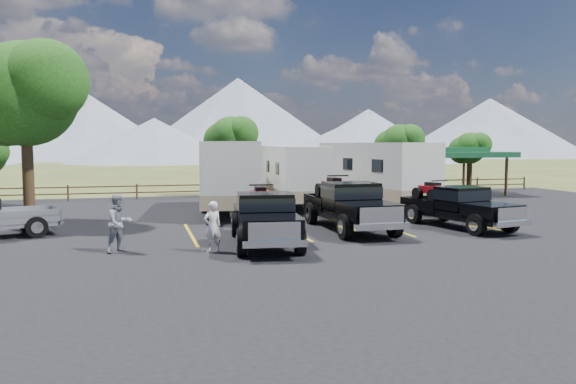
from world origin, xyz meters
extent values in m
plane|color=#455323|center=(0.00, 0.00, 0.00)|extent=(320.00, 320.00, 0.00)
cube|color=black|center=(0.00, 3.00, 0.02)|extent=(44.00, 34.00, 0.04)
cube|color=gold|center=(-6.00, 4.00, 0.04)|extent=(0.12, 5.50, 0.01)
cube|color=gold|center=(-2.00, 4.00, 0.04)|extent=(0.12, 5.50, 0.01)
cube|color=gold|center=(2.00, 4.00, 0.04)|extent=(0.12, 5.50, 0.01)
cube|color=gold|center=(6.00, 4.00, 0.04)|extent=(0.12, 5.50, 0.01)
cylinder|color=#332213|center=(-12.50, 9.00, 2.24)|extent=(0.48, 0.48, 4.48)
sphere|color=#194210|center=(-12.50, 9.00, 5.60)|extent=(4.48, 4.48, 4.48)
sphere|color=#194210|center=(-11.54, 8.20, 6.08)|extent=(3.52, 3.52, 3.52)
sphere|color=#194210|center=(-13.40, 9.70, 5.28)|extent=(3.84, 3.84, 3.84)
cylinder|color=#332213|center=(9.00, 17.00, 1.40)|extent=(0.39, 0.39, 2.80)
sphere|color=#194210|center=(9.00, 17.00, 3.50)|extent=(2.52, 2.52, 2.52)
sphere|color=#194210|center=(9.54, 16.55, 3.77)|extent=(1.98, 1.98, 1.98)
sphere|color=#194210|center=(8.50, 17.40, 3.32)|extent=(2.16, 2.16, 2.16)
cylinder|color=#332213|center=(15.00, 18.00, 1.26)|extent=(0.38, 0.38, 2.52)
sphere|color=#194210|center=(15.00, 18.00, 3.15)|extent=(2.24, 2.24, 2.24)
sphere|color=#194210|center=(15.48, 17.60, 3.39)|extent=(1.76, 1.76, 1.76)
sphere|color=#194210|center=(14.55, 18.35, 2.99)|extent=(1.92, 1.92, 1.92)
cylinder|color=#332213|center=(-2.00, 19.00, 1.54)|extent=(0.41, 0.41, 3.08)
sphere|color=#194210|center=(-2.00, 19.00, 3.85)|extent=(2.80, 2.80, 2.80)
sphere|color=#194210|center=(-1.40, 18.50, 4.15)|extent=(2.20, 2.20, 2.20)
sphere|color=#194210|center=(-2.56, 19.44, 3.65)|extent=(2.40, 2.40, 2.40)
cylinder|color=brown|center=(-12.00, 18.50, 0.50)|extent=(0.12, 0.12, 1.00)
cylinder|color=brown|center=(-8.00, 18.50, 0.50)|extent=(0.12, 0.12, 1.00)
cylinder|color=brown|center=(-4.00, 18.50, 0.50)|extent=(0.12, 0.12, 1.00)
cylinder|color=brown|center=(0.00, 18.50, 0.50)|extent=(0.12, 0.12, 1.00)
cylinder|color=brown|center=(4.00, 18.50, 0.50)|extent=(0.12, 0.12, 1.00)
cylinder|color=brown|center=(8.00, 18.50, 0.50)|extent=(0.12, 0.12, 1.00)
cylinder|color=brown|center=(12.00, 18.50, 0.50)|extent=(0.12, 0.12, 1.00)
cylinder|color=brown|center=(16.00, 18.50, 0.50)|extent=(0.12, 0.12, 1.00)
cylinder|color=brown|center=(20.00, 18.50, 0.50)|extent=(0.12, 0.12, 1.00)
cube|color=brown|center=(2.00, 18.50, 0.45)|extent=(36.00, 0.06, 0.08)
cube|color=brown|center=(2.00, 18.50, 0.85)|extent=(36.00, 0.06, 0.08)
cylinder|color=brown|center=(10.50, 14.50, 1.30)|extent=(0.20, 0.20, 2.60)
cylinder|color=brown|center=(10.50, 19.50, 1.30)|extent=(0.20, 0.20, 2.60)
cylinder|color=brown|center=(15.50, 14.50, 1.30)|extent=(0.20, 0.20, 2.60)
cylinder|color=brown|center=(15.50, 19.50, 1.30)|extent=(0.20, 0.20, 2.60)
cube|color=#17512E|center=(13.00, 17.00, 2.75)|extent=(6.20, 6.20, 0.35)
cube|color=#17512E|center=(13.00, 17.00, 3.05)|extent=(3.50, 3.50, 0.35)
cone|color=slate|center=(-18.00, 112.00, 7.00)|extent=(44.00, 44.00, 14.00)
cone|color=slate|center=(14.00, 108.00, 9.00)|extent=(52.00, 52.00, 18.00)
cone|color=slate|center=(48.00, 114.00, 6.00)|extent=(40.00, 40.00, 12.00)
cone|color=slate|center=(80.00, 110.00, 7.50)|extent=(50.00, 50.00, 15.00)
cone|color=slate|center=(-5.00, 87.00, 4.00)|extent=(32.00, 32.00, 8.00)
cone|color=slate|center=(35.00, 84.00, 4.50)|extent=(40.00, 40.00, 9.00)
cube|color=black|center=(-3.74, 1.18, 0.65)|extent=(2.42, 5.67, 0.35)
cube|color=black|center=(-3.96, -0.66, 1.00)|extent=(2.05, 1.95, 0.48)
cube|color=black|center=(-3.75, 1.06, 1.34)|extent=(1.98, 1.71, 0.96)
cube|color=black|center=(-3.75, 1.06, 1.49)|extent=(2.03, 1.77, 0.43)
cube|color=black|center=(-3.53, 2.90, 0.91)|extent=(2.12, 2.52, 0.53)
cube|color=silver|center=(-4.08, -1.64, 0.96)|extent=(1.54, 0.26, 0.53)
cube|color=silver|center=(-4.09, -1.69, 0.59)|extent=(1.90, 0.40, 0.21)
cube|color=silver|center=(-3.39, 4.05, 0.59)|extent=(1.89, 0.38, 0.21)
cylinder|color=black|center=(-4.87, -0.61, 0.47)|extent=(0.39, 0.90, 0.87)
cylinder|color=black|center=(-3.07, -0.83, 0.47)|extent=(0.39, 0.90, 0.87)
cylinder|color=black|center=(-4.41, 3.18, 0.47)|extent=(0.39, 0.90, 0.87)
cylinder|color=black|center=(-2.61, 2.96, 0.47)|extent=(0.39, 0.90, 0.87)
cube|color=maroon|center=(-3.53, 2.90, 1.56)|extent=(0.82, 1.33, 0.34)
cube|color=black|center=(-3.53, 2.90, 1.80)|extent=(0.47, 0.76, 0.17)
cube|color=maroon|center=(-3.59, 2.37, 1.66)|extent=(0.81, 0.43, 0.21)
cylinder|color=black|center=(-3.58, 2.47, 2.00)|extent=(0.87, 0.16, 0.06)
cylinder|color=black|center=(-4.02, 2.43, 1.37)|extent=(0.31, 0.57, 0.54)
cylinder|color=black|center=(-3.16, 2.32, 1.37)|extent=(0.31, 0.57, 0.54)
cylinder|color=black|center=(-3.89, 3.48, 1.37)|extent=(0.31, 0.57, 0.54)
cylinder|color=black|center=(-3.03, 3.37, 1.37)|extent=(0.31, 0.57, 0.54)
cube|color=black|center=(0.23, 3.45, 0.69)|extent=(1.91, 5.90, 0.37)
cube|color=black|center=(0.23, 1.47, 1.07)|extent=(1.99, 1.86, 0.52)
cube|color=black|center=(0.23, 3.33, 1.44)|extent=(1.95, 1.62, 1.03)
cube|color=black|center=(0.23, 3.33, 1.59)|extent=(1.99, 1.68, 0.47)
cube|color=black|center=(0.24, 5.32, 0.98)|extent=(1.99, 2.48, 0.57)
cube|color=silver|center=(0.23, 0.41, 1.02)|extent=(1.66, 0.08, 0.57)
cube|color=silver|center=(0.23, 0.35, 0.63)|extent=(2.03, 0.19, 0.23)
cube|color=silver|center=(0.24, 6.56, 0.63)|extent=(2.03, 0.17, 0.23)
cylinder|color=black|center=(-0.74, 1.41, 0.51)|extent=(0.31, 0.93, 0.93)
cylinder|color=black|center=(1.21, 1.40, 0.51)|extent=(0.31, 0.93, 0.93)
cylinder|color=black|center=(-0.74, 5.50, 0.51)|extent=(0.31, 0.93, 0.93)
cylinder|color=black|center=(1.21, 5.50, 0.51)|extent=(0.31, 0.93, 0.93)
cube|color=maroon|center=(0.24, 5.32, 1.67)|extent=(0.72, 1.35, 0.36)
cube|color=black|center=(0.24, 5.32, 1.93)|extent=(0.41, 0.78, 0.19)
cube|color=maroon|center=(0.24, 4.75, 1.78)|extent=(0.83, 0.36, 0.23)
cylinder|color=black|center=(0.24, 4.85, 2.14)|extent=(0.93, 0.06, 0.06)
cylinder|color=black|center=(-0.23, 4.75, 1.47)|extent=(0.27, 0.58, 0.58)
cylinder|color=black|center=(0.70, 4.75, 1.47)|extent=(0.27, 0.58, 0.58)
cylinder|color=black|center=(-0.23, 5.89, 1.47)|extent=(0.27, 0.58, 0.58)
cylinder|color=black|center=(0.70, 5.89, 1.47)|extent=(0.27, 0.58, 0.58)
cube|color=black|center=(4.80, 2.87, 0.62)|extent=(2.68, 5.47, 0.33)
cube|color=black|center=(5.15, 1.14, 0.96)|extent=(2.05, 1.97, 0.46)
cube|color=black|center=(4.83, 2.77, 1.28)|extent=(1.97, 1.74, 0.92)
cube|color=black|center=(4.83, 2.77, 1.42)|extent=(2.02, 1.80, 0.41)
cube|color=black|center=(4.48, 4.50, 0.87)|extent=(2.16, 2.51, 0.51)
cube|color=silver|center=(5.33, 0.22, 0.91)|extent=(1.46, 0.36, 0.51)
cube|color=silver|center=(5.34, 0.17, 0.56)|extent=(1.80, 0.51, 0.20)
cube|color=silver|center=(4.27, 5.58, 0.56)|extent=(1.79, 0.50, 0.20)
cylinder|color=black|center=(4.31, 0.92, 0.45)|extent=(0.43, 0.86, 0.83)
cylinder|color=black|center=(6.01, 1.26, 0.45)|extent=(0.43, 0.86, 0.83)
cylinder|color=black|center=(3.60, 4.49, 0.45)|extent=(0.43, 0.86, 0.83)
cylinder|color=black|center=(5.30, 4.83, 0.45)|extent=(0.43, 0.86, 0.83)
cube|color=maroon|center=(4.48, 4.50, 1.49)|extent=(0.86, 1.30, 0.32)
cube|color=black|center=(4.48, 4.50, 1.72)|extent=(0.49, 0.75, 0.17)
cube|color=maroon|center=(4.58, 4.00, 1.58)|extent=(0.78, 0.46, 0.20)
cylinder|color=black|center=(4.56, 4.09, 1.90)|extent=(0.82, 0.22, 0.06)
cylinder|color=black|center=(4.17, 3.92, 1.31)|extent=(0.33, 0.55, 0.51)
cylinder|color=black|center=(4.98, 4.08, 1.31)|extent=(0.33, 0.55, 0.51)
cylinder|color=black|center=(3.98, 4.91, 1.31)|extent=(0.33, 0.55, 0.51)
cylinder|color=black|center=(4.79, 5.07, 1.31)|extent=(0.33, 0.55, 0.51)
cube|color=white|center=(-3.56, 10.12, 2.11)|extent=(3.71, 8.47, 2.95)
cube|color=gray|center=(-3.56, 10.12, 0.97)|extent=(3.74, 8.51, 0.65)
cube|color=black|center=(-5.15, 8.27, 2.41)|extent=(0.15, 0.98, 0.65)
cube|color=black|center=(-2.53, 7.91, 2.41)|extent=(0.15, 0.98, 0.65)
cylinder|color=black|center=(-4.73, 10.61, 0.42)|extent=(0.37, 0.79, 0.76)
cylinder|color=black|center=(-2.29, 10.28, 0.42)|extent=(0.37, 0.79, 0.76)
cube|color=black|center=(-4.25, 5.09, 0.59)|extent=(0.40, 1.96, 0.11)
cube|color=white|center=(0.23, 12.05, 1.97)|extent=(2.78, 7.71, 2.74)
cube|color=gray|center=(0.23, 12.05, 0.90)|extent=(2.80, 7.75, 0.61)
cube|color=black|center=(-1.08, 10.21, 2.24)|extent=(0.06, 0.91, 0.61)
cube|color=black|center=(1.38, 10.10, 2.24)|extent=(0.06, 0.91, 0.61)
cylinder|color=black|center=(-0.90, 12.41, 0.40)|extent=(0.29, 0.72, 0.71)
cylinder|color=black|center=(1.39, 12.30, 0.40)|extent=(0.29, 0.72, 0.71)
cube|color=black|center=(0.02, 7.34, 0.55)|extent=(0.20, 1.83, 0.10)
cube|color=white|center=(4.60, 10.84, 2.08)|extent=(4.01, 8.40, 2.90)
cube|color=gray|center=(4.60, 10.84, 0.95)|extent=(4.04, 8.44, 0.65)
cube|color=black|center=(3.69, 8.62, 2.37)|extent=(0.20, 0.96, 0.65)
cube|color=black|center=(6.25, 9.09, 2.37)|extent=(0.20, 0.96, 0.65)
cylinder|color=black|center=(3.35, 10.93, 0.42)|extent=(0.40, 0.79, 0.75)
cylinder|color=black|center=(5.73, 11.38, 0.42)|extent=(0.40, 0.79, 0.75)
cube|color=black|center=(5.52, 5.92, 0.58)|extent=(0.48, 1.93, 0.11)
cube|color=#919399|center=(-11.96, 5.43, 0.83)|extent=(2.53, 2.28, 0.48)
cube|color=silver|center=(-10.98, 5.78, 0.54)|extent=(0.71, 1.65, 0.19)
cylinder|color=black|center=(-12.09, 6.26, 0.43)|extent=(0.83, 0.51, 0.78)
cylinder|color=black|center=(-11.54, 4.71, 0.43)|extent=(0.83, 0.51, 0.78)
imported|color=silver|center=(-5.63, 0.33, 0.86)|extent=(0.68, 0.55, 1.63)
imported|color=gray|center=(-8.49, 1.07, 0.97)|extent=(1.14, 1.10, 1.86)
camera|label=1|loc=(-7.86, -17.36, 3.51)|focal=35.00mm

